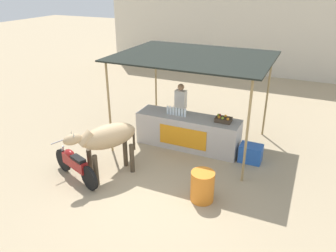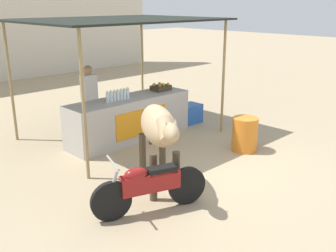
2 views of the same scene
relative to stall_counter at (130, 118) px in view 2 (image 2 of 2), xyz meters
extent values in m
plane|color=tan|center=(0.00, -2.20, -0.48)|extent=(60.00, 60.00, 0.00)
cube|color=#B2ADA8|center=(0.00, 0.00, 0.00)|extent=(3.00, 0.80, 0.96)
cube|color=orange|center=(0.00, -0.41, 0.00)|extent=(1.40, 0.02, 0.58)
cube|color=black|center=(0.00, 0.30, 2.15)|extent=(4.20, 3.20, 0.04)
cylinder|color=#997F51|center=(-1.89, -1.14, 0.83)|extent=(0.06, 0.06, 2.63)
cylinder|color=#997F51|center=(1.89, -1.14, 0.83)|extent=(0.06, 0.06, 2.63)
cylinder|color=#997F51|center=(-1.89, 1.74, 0.83)|extent=(0.06, 0.06, 2.63)
cylinder|color=#997F51|center=(1.89, 1.74, 0.83)|extent=(0.06, 0.06, 2.63)
cylinder|color=silver|center=(-0.62, -0.05, 0.59)|extent=(0.07, 0.07, 0.22)
cylinder|color=white|center=(-0.62, -0.05, 0.71)|extent=(0.04, 0.04, 0.03)
cylinder|color=silver|center=(-0.53, -0.05, 0.59)|extent=(0.07, 0.07, 0.22)
cylinder|color=white|center=(-0.53, -0.05, 0.71)|extent=(0.04, 0.04, 0.03)
cylinder|color=silver|center=(-0.44, -0.05, 0.59)|extent=(0.07, 0.07, 0.22)
cylinder|color=white|center=(-0.44, -0.05, 0.71)|extent=(0.04, 0.04, 0.03)
cylinder|color=silver|center=(-0.35, -0.05, 0.59)|extent=(0.07, 0.07, 0.22)
cylinder|color=white|center=(-0.35, -0.05, 0.71)|extent=(0.04, 0.04, 0.03)
cylinder|color=silver|center=(-0.26, -0.05, 0.59)|extent=(0.07, 0.07, 0.22)
cylinder|color=white|center=(-0.26, -0.05, 0.71)|extent=(0.04, 0.04, 0.03)
cylinder|color=silver|center=(-0.17, -0.05, 0.59)|extent=(0.07, 0.07, 0.22)
cylinder|color=white|center=(-0.17, -0.05, 0.71)|extent=(0.04, 0.04, 0.03)
cylinder|color=silver|center=(-0.08, -0.05, 0.59)|extent=(0.07, 0.07, 0.22)
cylinder|color=white|center=(-0.08, -0.05, 0.71)|extent=(0.04, 0.04, 0.03)
cube|color=#3F3326|center=(1.02, 0.05, 0.54)|extent=(0.44, 0.32, 0.12)
sphere|color=#B21E19|center=(0.88, 0.13, 0.63)|extent=(0.08, 0.08, 0.08)
sphere|color=orange|center=(1.16, -0.05, 0.63)|extent=(0.08, 0.08, 0.08)
sphere|color=#8CB22D|center=(1.02, -0.04, 0.63)|extent=(0.08, 0.08, 0.08)
sphere|color=orange|center=(0.91, -0.02, 0.63)|extent=(0.08, 0.08, 0.08)
sphere|color=orange|center=(1.05, 0.13, 0.63)|extent=(0.08, 0.08, 0.08)
sphere|color=#8CB22D|center=(0.85, 0.12, 0.63)|extent=(0.08, 0.08, 0.08)
cylinder|color=#383842|center=(-0.54, 0.75, -0.04)|extent=(0.22, 0.22, 0.88)
cube|color=silver|center=(-0.54, 0.75, 0.68)|extent=(0.34, 0.20, 0.56)
sphere|color=#A87A56|center=(-0.54, 0.75, 1.07)|extent=(0.20, 0.20, 0.20)
cube|color=blue|center=(1.87, -0.10, -0.24)|extent=(0.60, 0.44, 0.48)
cylinder|color=orange|center=(1.23, -2.26, -0.12)|extent=(0.53, 0.53, 0.71)
ellipsoid|color=tan|center=(-1.20, -2.21, 0.60)|extent=(1.17, 1.47, 0.60)
cylinder|color=#493D2C|center=(-1.29, -2.72, -0.09)|extent=(0.12, 0.12, 0.78)
cylinder|color=#493D2C|center=(-1.60, -2.53, -0.09)|extent=(0.12, 0.12, 0.78)
cylinder|color=#493D2C|center=(-0.79, -1.88, -0.09)|extent=(0.12, 0.12, 0.78)
cylinder|color=#493D2C|center=(-1.10, -1.70, -0.09)|extent=(0.12, 0.12, 0.78)
cylinder|color=tan|center=(-1.50, -2.72, 0.71)|extent=(0.44, 0.51, 0.41)
ellipsoid|color=tan|center=(-1.66, -2.98, 0.77)|extent=(0.42, 0.49, 0.26)
cone|color=beige|center=(-1.59, -2.99, 0.91)|extent=(0.05, 0.05, 0.10)
cone|color=beige|center=(-1.71, -2.92, 0.91)|extent=(0.05, 0.05, 0.10)
cylinder|color=#493D2C|center=(-0.85, -1.64, 0.33)|extent=(0.06, 0.06, 0.60)
cylinder|color=black|center=(-2.43, -2.56, -0.18)|extent=(0.59, 0.28, 0.60)
cylinder|color=black|center=(-1.31, -2.97, -0.18)|extent=(0.59, 0.28, 0.60)
cube|color=maroon|center=(-1.87, -2.77, 0.00)|extent=(0.91, 0.48, 0.28)
ellipsoid|color=maroon|center=(-2.08, -2.69, 0.16)|extent=(0.41, 0.31, 0.20)
cube|color=black|center=(-1.70, -2.83, 0.16)|extent=(0.48, 0.32, 0.10)
cylinder|color=#99999E|center=(-2.39, -2.58, 0.40)|extent=(0.22, 0.53, 0.03)
cylinder|color=#99999E|center=(-2.42, -2.57, 0.02)|extent=(0.21, 0.12, 0.49)
camera|label=1|loc=(3.04, -8.09, 4.10)|focal=35.00mm
camera|label=2|loc=(-5.34, -6.67, 2.51)|focal=42.00mm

